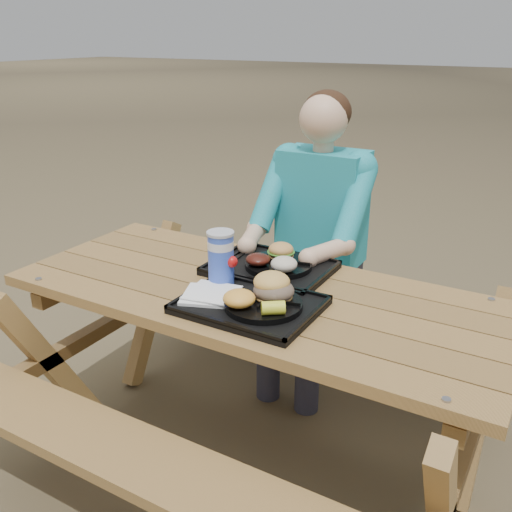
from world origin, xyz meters
The scene contains 18 objects.
ground centered at (0.00, 0.00, 0.00)m, with size 60.00×60.00×0.00m, color #999999.
picnic_table centered at (0.00, 0.00, 0.38)m, with size 1.80×1.49×0.75m, color #999999, non-canonical shape.
tray_near centered at (0.06, -0.14, 0.76)m, with size 0.45×0.35×0.02m, color black.
tray_far centered at (-0.04, 0.17, 0.76)m, with size 0.45×0.35×0.02m, color black.
plate_near centered at (0.11, -0.15, 0.78)m, with size 0.26×0.26×0.02m, color black.
plate_far centered at (-0.01, 0.18, 0.78)m, with size 0.26×0.26×0.02m, color black.
napkin_stack centered at (-0.09, -0.17, 0.78)m, with size 0.17×0.17×0.02m, color white.
soda_cup centered at (-0.11, -0.05, 0.86)m, with size 0.09×0.09×0.19m, color blue.
condiment_bbq centered at (0.05, -0.02, 0.78)m, with size 0.05×0.05×0.03m, color black.
condiment_mustard centered at (0.13, -0.02, 0.79)m, with size 0.05×0.05×0.03m, color #FFF51C.
sandwich centered at (0.13, -0.10, 0.86)m, with size 0.13×0.13×0.13m, color #ECB153, non-canonical shape.
mac_cheese centered at (0.06, -0.21, 0.82)m, with size 0.11×0.11×0.05m, color #FFB943.
corn_cob centered at (0.18, -0.21, 0.81)m, with size 0.07×0.07×0.04m, color #F8FF35, non-canonical shape.
cutlery_far centered at (-0.20, 0.17, 0.77)m, with size 0.03×0.16×0.01m, color black.
burger centered at (-0.03, 0.24, 0.83)m, with size 0.10×0.10×0.09m, color #DC9B4D, non-canonical shape.
baked_beans centered at (-0.06, 0.12, 0.81)m, with size 0.09×0.09×0.04m, color #47160E.
potato_salad centered at (0.05, 0.12, 0.82)m, with size 0.10×0.10×0.06m, color beige.
diner centered at (-0.06, 0.69, 0.64)m, with size 0.48×0.84×1.28m, color teal, non-canonical shape.
Camera 1 is at (0.94, -1.62, 1.62)m, focal length 40.00 mm.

